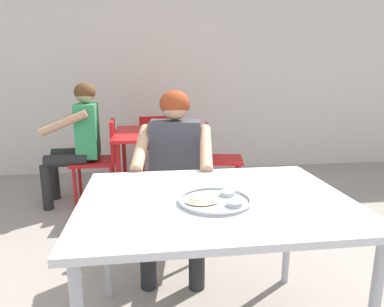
{
  "coord_description": "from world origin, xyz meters",
  "views": [
    {
      "loc": [
        -0.25,
        -1.36,
        1.3
      ],
      "look_at": [
        -0.02,
        0.33,
        0.9
      ],
      "focal_mm": 31.58,
      "sensor_mm": 36.0,
      "label": 1
    }
  ],
  "objects_px": {
    "chair_red_right": "(217,155)",
    "patron_background": "(78,133)",
    "table_foreground": "(215,211)",
    "chair_foreground": "(176,182)",
    "diner_foreground": "(175,164)",
    "thali_tray": "(215,200)",
    "table_background_red": "(158,139)",
    "chair_red_left": "(102,155)",
    "chair_red_far": "(154,142)"
  },
  "relations": [
    {
      "from": "patron_background",
      "to": "chair_red_left",
      "type": "bearing_deg",
      "value": -4.65
    },
    {
      "from": "chair_red_right",
      "to": "chair_red_far",
      "type": "xyz_separation_m",
      "value": [
        -0.65,
        0.69,
        0.02
      ]
    },
    {
      "from": "chair_red_far",
      "to": "thali_tray",
      "type": "bearing_deg",
      "value": -85.72
    },
    {
      "from": "chair_red_far",
      "to": "chair_foreground",
      "type": "bearing_deg",
      "value": -85.98
    },
    {
      "from": "chair_foreground",
      "to": "chair_red_far",
      "type": "xyz_separation_m",
      "value": [
        -0.12,
        1.74,
        -0.04
      ]
    },
    {
      "from": "thali_tray",
      "to": "chair_red_far",
      "type": "distance_m",
      "value": 2.79
    },
    {
      "from": "chair_red_left",
      "to": "thali_tray",
      "type": "bearing_deg",
      "value": -70.01
    },
    {
      "from": "chair_foreground",
      "to": "table_background_red",
      "type": "xyz_separation_m",
      "value": [
        -0.1,
        1.06,
        0.13
      ]
    },
    {
      "from": "chair_foreground",
      "to": "diner_foreground",
      "type": "relative_size",
      "value": 0.75
    },
    {
      "from": "table_foreground",
      "to": "thali_tray",
      "type": "distance_m",
      "value": 0.1
    },
    {
      "from": "chair_foreground",
      "to": "diner_foreground",
      "type": "xyz_separation_m",
      "value": [
        -0.03,
        -0.22,
        0.2
      ]
    },
    {
      "from": "chair_red_far",
      "to": "patron_background",
      "type": "height_order",
      "value": "patron_background"
    },
    {
      "from": "thali_tray",
      "to": "chair_foreground",
      "type": "xyz_separation_m",
      "value": [
        -0.08,
        1.03,
        -0.25
      ]
    },
    {
      "from": "chair_red_left",
      "to": "table_foreground",
      "type": "bearing_deg",
      "value": -69.02
    },
    {
      "from": "table_foreground",
      "to": "table_background_red",
      "type": "distance_m",
      "value": 2.03
    },
    {
      "from": "table_foreground",
      "to": "chair_foreground",
      "type": "relative_size",
      "value": 1.36
    },
    {
      "from": "table_background_red",
      "to": "chair_foreground",
      "type": "bearing_deg",
      "value": -84.85
    },
    {
      "from": "thali_tray",
      "to": "chair_red_right",
      "type": "distance_m",
      "value": 2.14
    },
    {
      "from": "table_foreground",
      "to": "diner_foreground",
      "type": "xyz_separation_m",
      "value": [
        -0.13,
        0.74,
        0.04
      ]
    },
    {
      "from": "thali_tray",
      "to": "patron_background",
      "type": "xyz_separation_m",
      "value": [
        -0.97,
        2.08,
        -0.03
      ]
    },
    {
      "from": "diner_foreground",
      "to": "chair_red_right",
      "type": "relative_size",
      "value": 1.51
    },
    {
      "from": "diner_foreground",
      "to": "chair_red_left",
      "type": "height_order",
      "value": "diner_foreground"
    },
    {
      "from": "diner_foreground",
      "to": "table_background_red",
      "type": "height_order",
      "value": "diner_foreground"
    },
    {
      "from": "chair_foreground",
      "to": "chair_red_far",
      "type": "bearing_deg",
      "value": 94.02
    },
    {
      "from": "thali_tray",
      "to": "table_background_red",
      "type": "height_order",
      "value": "thali_tray"
    },
    {
      "from": "chair_red_right",
      "to": "patron_background",
      "type": "distance_m",
      "value": 1.44
    },
    {
      "from": "chair_red_right",
      "to": "patron_background",
      "type": "xyz_separation_m",
      "value": [
        -1.41,
        0.01,
        0.27
      ]
    },
    {
      "from": "chair_red_left",
      "to": "chair_red_far",
      "type": "relative_size",
      "value": 1.05
    },
    {
      "from": "table_background_red",
      "to": "chair_red_right",
      "type": "distance_m",
      "value": 0.65
    },
    {
      "from": "table_foreground",
      "to": "chair_red_left",
      "type": "xyz_separation_m",
      "value": [
        -0.77,
        2.0,
        -0.18
      ]
    },
    {
      "from": "table_foreground",
      "to": "diner_foreground",
      "type": "height_order",
      "value": "diner_foreground"
    },
    {
      "from": "chair_foreground",
      "to": "chair_red_far",
      "type": "distance_m",
      "value": 1.74
    },
    {
      "from": "chair_foreground",
      "to": "patron_background",
      "type": "distance_m",
      "value": 1.39
    },
    {
      "from": "diner_foreground",
      "to": "chair_red_left",
      "type": "distance_m",
      "value": 1.43
    },
    {
      "from": "table_background_red",
      "to": "chair_red_left",
      "type": "relative_size",
      "value": 1.09
    },
    {
      "from": "chair_red_left",
      "to": "chair_red_far",
      "type": "bearing_deg",
      "value": 52.04
    },
    {
      "from": "chair_foreground",
      "to": "table_background_red",
      "type": "relative_size",
      "value": 0.96
    },
    {
      "from": "diner_foreground",
      "to": "chair_red_right",
      "type": "xyz_separation_m",
      "value": [
        0.55,
        1.27,
        -0.26
      ]
    },
    {
      "from": "thali_tray",
      "to": "patron_background",
      "type": "distance_m",
      "value": 2.3
    },
    {
      "from": "thali_tray",
      "to": "chair_red_left",
      "type": "height_order",
      "value": "chair_red_left"
    },
    {
      "from": "thali_tray",
      "to": "chair_foreground",
      "type": "height_order",
      "value": "chair_foreground"
    },
    {
      "from": "patron_background",
      "to": "chair_red_right",
      "type": "bearing_deg",
      "value": -0.54
    },
    {
      "from": "chair_red_left",
      "to": "chair_red_right",
      "type": "distance_m",
      "value": 1.2
    },
    {
      "from": "table_background_red",
      "to": "diner_foreground",
      "type": "bearing_deg",
      "value": -86.89
    },
    {
      "from": "chair_foreground",
      "to": "diner_foreground",
      "type": "distance_m",
      "value": 0.3
    },
    {
      "from": "thali_tray",
      "to": "patron_background",
      "type": "bearing_deg",
      "value": 114.95
    },
    {
      "from": "thali_tray",
      "to": "diner_foreground",
      "type": "bearing_deg",
      "value": 97.8
    },
    {
      "from": "chair_foreground",
      "to": "chair_red_left",
      "type": "height_order",
      "value": "chair_foreground"
    },
    {
      "from": "table_background_red",
      "to": "patron_background",
      "type": "xyz_separation_m",
      "value": [
        -0.79,
        -0.0,
        0.08
      ]
    },
    {
      "from": "table_foreground",
      "to": "thali_tray",
      "type": "bearing_deg",
      "value": -102.84
    }
  ]
}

